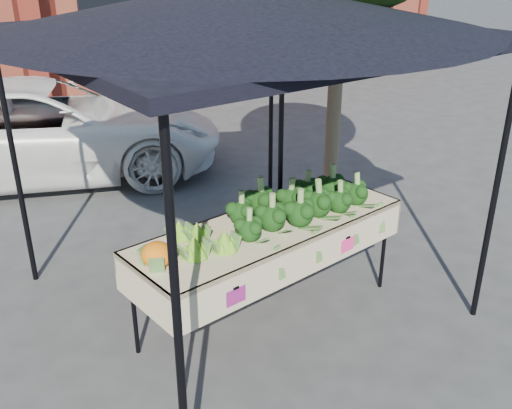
# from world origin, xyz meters

# --- Properties ---
(ground) EXTENTS (90.00, 90.00, 0.00)m
(ground) POSITION_xyz_m (0.00, 0.00, 0.00)
(ground) COLOR #333336
(table) EXTENTS (2.45, 0.96, 0.90)m
(table) POSITION_xyz_m (0.16, 0.03, 0.45)
(table) COLOR #C8BA92
(table) RESTS_ON ground
(canopy) EXTENTS (3.16, 3.16, 2.74)m
(canopy) POSITION_xyz_m (0.17, 0.43, 1.37)
(canopy) COLOR black
(canopy) RESTS_ON ground
(broccoli_heap) EXTENTS (1.39, 0.59, 0.28)m
(broccoli_heap) POSITION_xyz_m (0.44, 0.05, 1.04)
(broccoli_heap) COLOR black
(broccoli_heap) RESTS_ON table
(romanesco_cluster) EXTENTS (0.45, 0.59, 0.22)m
(romanesco_cluster) POSITION_xyz_m (-0.50, 0.06, 1.01)
(romanesco_cluster) COLOR #7FBF2D
(romanesco_cluster) RESTS_ON table
(cauliflower_pair) EXTENTS (0.22, 0.22, 0.19)m
(cauliflower_pair) POSITION_xyz_m (-0.89, -0.02, 1.00)
(cauliflower_pair) COLOR orange
(cauliflower_pair) RESTS_ON table
(street_tree) EXTENTS (2.11, 2.11, 4.15)m
(street_tree) POSITION_xyz_m (1.53, 0.76, 2.07)
(street_tree) COLOR #1E4C14
(street_tree) RESTS_ON ground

